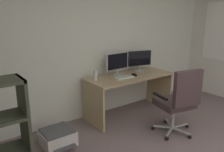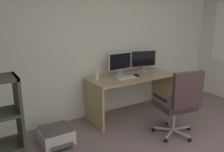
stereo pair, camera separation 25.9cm
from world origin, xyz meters
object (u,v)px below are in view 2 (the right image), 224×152
(monitor_secondary, at_px, (144,60))
(office_chair, at_px, (179,101))
(printer, at_px, (56,135))
(keyboard, at_px, (126,78))
(computer_mouse, at_px, (137,75))
(monitor_main, at_px, (120,62))
(desk, at_px, (132,86))
(desktop_speaker, at_px, (97,75))

(monitor_secondary, distance_m, office_chair, 1.25)
(office_chair, bearing_deg, printer, 152.74)
(keyboard, distance_m, office_chair, 1.00)
(computer_mouse, relative_size, printer, 0.20)
(monitor_secondary, relative_size, printer, 0.91)
(computer_mouse, bearing_deg, monitor_secondary, 47.93)
(printer, bearing_deg, monitor_main, 14.23)
(office_chair, bearing_deg, desk, 95.13)
(desktop_speaker, relative_size, printer, 0.34)
(desk, distance_m, monitor_secondary, 0.57)
(computer_mouse, xyz_separation_m, office_chair, (0.05, -0.94, -0.18))
(desktop_speaker, bearing_deg, computer_mouse, -12.88)
(monitor_secondary, bearing_deg, desktop_speaker, -177.35)
(monitor_secondary, xyz_separation_m, printer, (-1.86, -0.34, -0.85))
(computer_mouse, xyz_separation_m, printer, (-1.54, -0.13, -0.64))
(monitor_secondary, bearing_deg, monitor_main, -179.99)
(keyboard, height_order, office_chair, office_chair)
(desktop_speaker, bearing_deg, monitor_secondary, 2.65)
(printer, bearing_deg, computer_mouse, 4.66)
(computer_mouse, bearing_deg, desk, 132.72)
(monitor_main, relative_size, printer, 0.94)
(monitor_main, xyz_separation_m, monitor_secondary, (0.54, 0.00, -0.01))
(printer, bearing_deg, monitor_secondary, 10.23)
(computer_mouse, bearing_deg, monitor_main, 150.56)
(desktop_speaker, xyz_separation_m, printer, (-0.83, -0.29, -0.71))
(office_chair, height_order, printer, office_chair)
(monitor_secondary, distance_m, printer, 2.07)
(computer_mouse, height_order, printer, computer_mouse)
(computer_mouse, distance_m, printer, 1.67)
(monitor_main, height_order, monitor_secondary, monitor_main)
(desktop_speaker, height_order, office_chair, office_chair)
(monitor_secondary, bearing_deg, desk, -159.67)
(desk, bearing_deg, office_chair, -84.87)
(keyboard, bearing_deg, monitor_main, 90.72)
(monitor_secondary, height_order, keyboard, monitor_secondary)
(desk, height_order, computer_mouse, computer_mouse)
(keyboard, relative_size, desktop_speaker, 2.00)
(desk, bearing_deg, monitor_main, 142.69)
(monitor_secondary, relative_size, computer_mouse, 4.61)
(keyboard, relative_size, printer, 0.67)
(monitor_main, relative_size, computer_mouse, 4.78)
(computer_mouse, bearing_deg, keyboard, -165.05)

